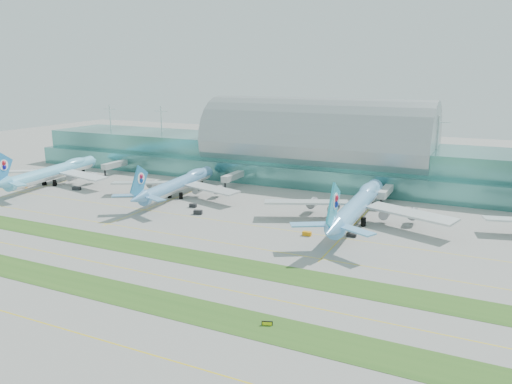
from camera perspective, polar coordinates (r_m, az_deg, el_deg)
The scene contains 18 objects.
ground at distance 157.26m, azimuth -8.76°, elevation -7.44°, with size 700.00×700.00×0.00m, color gray.
terminal at distance 266.46m, azimuth 6.89°, elevation 4.44°, with size 340.00×69.10×36.00m.
grass_strip_near at distance 136.95m, azimuth -15.46°, elevation -11.04°, with size 420.00×12.00×0.08m, color #2D591E.
grass_strip_far at distance 158.78m, azimuth -8.35°, elevation -7.20°, with size 420.00×12.00×0.08m, color #2D591E.
taxiline_a at distance 124.32m, azimuth -21.65°, elevation -14.19°, with size 420.00×0.35×0.01m, color yellow.
taxiline_b at distance 146.79m, azimuth -11.86°, elevation -9.13°, with size 420.00×0.35×0.01m, color yellow.
taxiline_c at distance 171.45m, azimuth -5.37°, elevation -5.54°, with size 420.00×0.35×0.01m, color yellow.
taxiline_d at distance 189.68m, azimuth -1.96°, elevation -3.60°, with size 420.00×0.35×0.01m, color yellow.
airliner_a at distance 275.46m, azimuth -22.06°, elevation 2.24°, with size 68.10×78.11×21.57m.
airliner_b at distance 232.02m, azimuth -8.76°, elevation 1.02°, with size 64.44×73.47×20.21m.
airliner_c at distance 193.91m, azimuth 11.60°, elevation -1.33°, with size 73.15×82.97×22.85m.
gse_a at distance 272.60m, azimuth -25.05°, elevation 0.58°, with size 3.41×1.63×1.57m, color orange.
gse_b at distance 258.07m, azimuth -19.81°, elevation 0.39°, with size 3.93×2.10×1.54m, color black.
gse_c at distance 213.25m, azimuth -7.22°, elevation -1.55°, with size 3.05×1.52×1.52m, color black.
gse_d at distance 202.74m, azimuth -6.65°, elevation -2.31°, with size 3.47×1.83×1.68m, color black.
gse_e at distance 176.42m, azimuth 5.84°, elevation -4.75°, with size 3.09×1.63×1.43m, color orange.
gse_f at distance 177.50m, azimuth 10.86°, elevation -4.85°, with size 3.32×1.57×1.23m, color black.
taxiway_sign_east at distance 116.63m, azimuth 1.28°, elevation -14.78°, with size 2.46×1.08×1.07m.
Camera 1 is at (84.05, -120.62, 55.83)m, focal length 35.00 mm.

